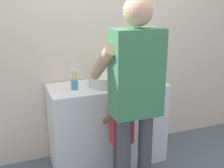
% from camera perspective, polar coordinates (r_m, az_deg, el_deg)
% --- Properties ---
extents(back_wall, '(4.40, 0.08, 2.70)m').
position_cam_1_polar(back_wall, '(3.16, -3.06, 9.55)').
color(back_wall, beige).
rests_on(back_wall, ground).
extents(vanity_cabinet, '(1.22, 0.54, 0.89)m').
position_cam_1_polar(vanity_cabinet, '(3.12, -0.98, -7.93)').
color(vanity_cabinet, white).
rests_on(vanity_cabinet, ground).
extents(sink_basin, '(0.39, 0.39, 0.11)m').
position_cam_1_polar(sink_basin, '(2.92, -0.90, 0.84)').
color(sink_basin, silver).
rests_on(sink_basin, vanity_cabinet).
extents(faucet, '(0.18, 0.14, 0.18)m').
position_cam_1_polar(faucet, '(3.13, -2.34, 2.38)').
color(faucet, '#B7BABF').
rests_on(faucet, vanity_cabinet).
extents(toothbrush_cup, '(0.07, 0.07, 0.21)m').
position_cam_1_polar(toothbrush_cup, '(2.82, -7.57, -0.01)').
color(toothbrush_cup, '#4C8EB2').
rests_on(toothbrush_cup, vanity_cabinet).
extents(soap_bottle, '(0.06, 0.06, 0.17)m').
position_cam_1_polar(soap_bottle, '(3.10, 5.68, 1.89)').
color(soap_bottle, gold).
rests_on(soap_bottle, vanity_cabinet).
extents(child_toddler, '(0.28, 0.28, 0.92)m').
position_cam_1_polar(child_toddler, '(2.74, 1.88, -9.27)').
color(child_toddler, '#47474C').
rests_on(child_toddler, ground).
extents(adult_parent, '(0.55, 0.58, 1.78)m').
position_cam_1_polar(adult_parent, '(2.32, 4.71, -0.38)').
color(adult_parent, '#47474C').
rests_on(adult_parent, ground).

